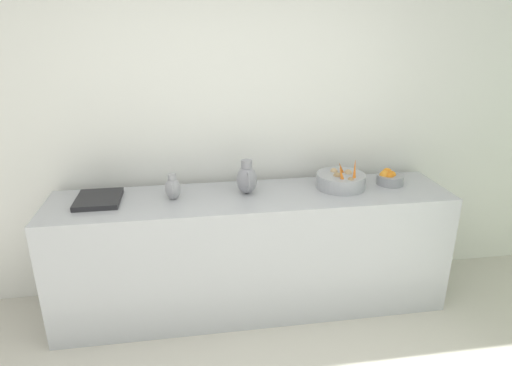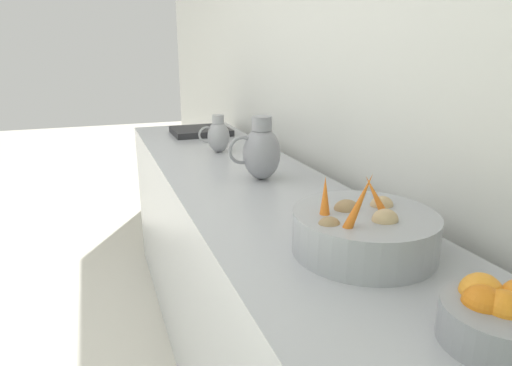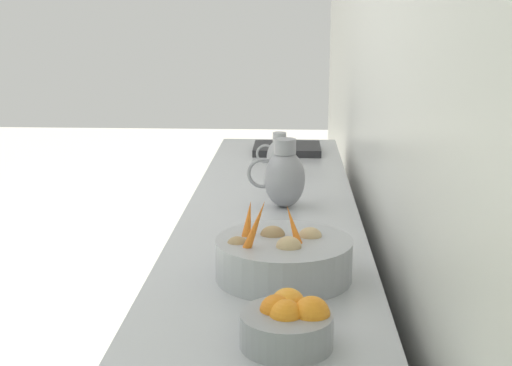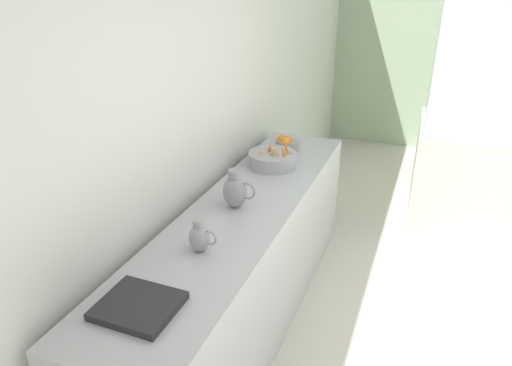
# 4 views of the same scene
# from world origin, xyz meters

# --- Properties ---
(tile_wall_left) EXTENTS (0.10, 7.86, 3.00)m
(tile_wall_left) POSITION_xyz_m (-1.95, 0.66, 1.50)
(tile_wall_left) COLOR silver
(tile_wall_left) RESTS_ON ground_plane
(prep_counter) EXTENTS (0.63, 2.92, 0.93)m
(prep_counter) POSITION_xyz_m (-1.53, 0.16, 0.47)
(prep_counter) COLOR #ADAFB5
(prep_counter) RESTS_ON ground_plane
(vegetable_colander) EXTENTS (0.37, 0.37, 0.24)m
(vegetable_colander) POSITION_xyz_m (-1.58, 0.84, 0.99)
(vegetable_colander) COLOR #9EA0A5
(vegetable_colander) RESTS_ON prep_counter
(orange_bowl) EXTENTS (0.20, 0.20, 0.11)m
(orange_bowl) POSITION_xyz_m (-1.60, 1.24, 0.98)
(orange_bowl) COLOR gray
(orange_bowl) RESTS_ON prep_counter
(metal_pitcher_tall) EXTENTS (0.21, 0.15, 0.25)m
(metal_pitcher_tall) POSITION_xyz_m (-1.57, 0.13, 1.05)
(metal_pitcher_tall) COLOR gray
(metal_pitcher_tall) RESTS_ON prep_counter
(metal_pitcher_short) EXTENTS (0.16, 0.11, 0.19)m
(metal_pitcher_short) POSITION_xyz_m (-1.54, -0.40, 1.02)
(metal_pitcher_short) COLOR #939399
(metal_pitcher_short) RESTS_ON prep_counter
(counter_sink_basin) EXTENTS (0.34, 0.30, 0.04)m
(counter_sink_basin) POSITION_xyz_m (-1.57, -0.92, 0.95)
(counter_sink_basin) COLOR #232326
(counter_sink_basin) RESTS_ON prep_counter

